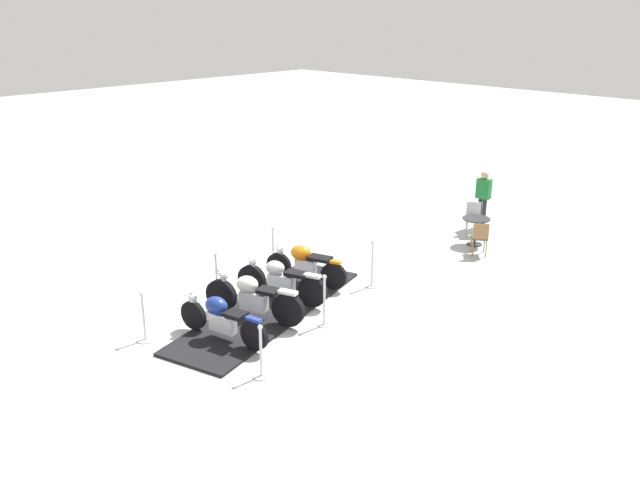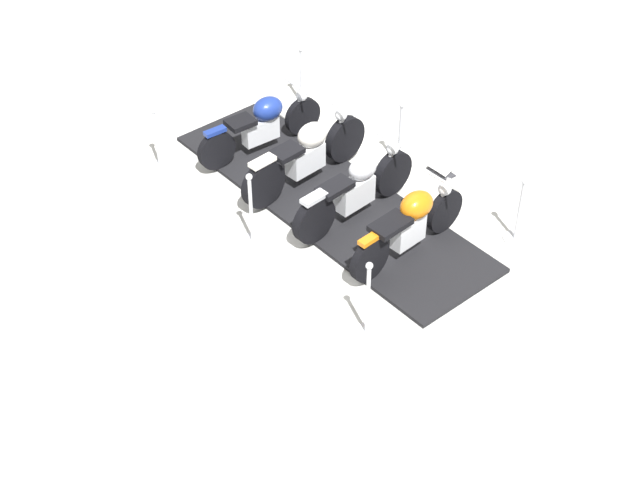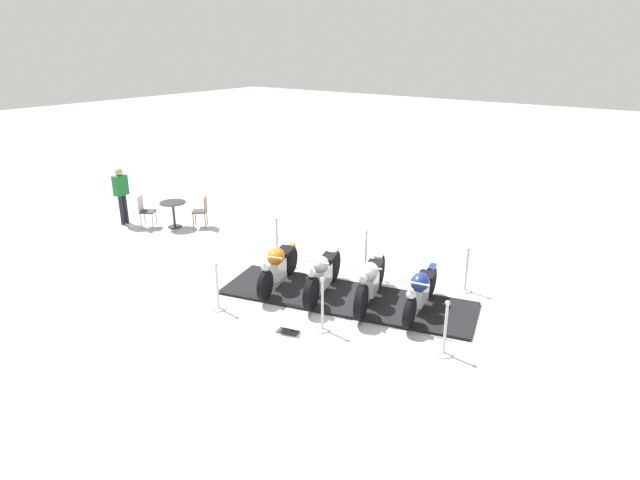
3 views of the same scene
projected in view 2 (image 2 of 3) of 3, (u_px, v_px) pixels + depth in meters
The scene contains 13 objects.
ground_plane at pixel (329, 201), 13.54m from camera, with size 80.00×80.00×0.00m, color silver.
display_platform at pixel (329, 199), 13.52m from camera, with size 5.33×1.59×0.06m, color black.
motorcycle_copper at pixel (411, 222), 12.29m from camera, with size 1.99×0.86×0.92m.
motorcycle_chrome at pixel (356, 188), 12.92m from camera, with size 2.12×0.91×0.98m.
motorcycle_cream at pixel (307, 153), 13.52m from camera, with size 2.23×0.95×1.03m.
motorcycle_navy at pixel (263, 123), 14.14m from camera, with size 2.12×0.69×0.89m.
stanchion_right_rear at pixel (301, 87), 15.34m from camera, with size 0.35×0.35×1.03m.
stanchion_right_front at pixel (518, 220), 12.68m from camera, with size 0.32×0.32×1.01m.
stanchion_left_mid at pixel (251, 218), 12.61m from camera, with size 0.29×0.29×1.11m.
stanchion_right_mid at pixel (400, 145), 13.98m from camera, with size 0.32×0.32×1.08m.
stanchion_left_rear at pixel (158, 148), 13.97m from camera, with size 0.32×0.32×1.02m.
stanchion_left_front at pixel (367, 310), 11.30m from camera, with size 0.32×0.32×1.13m.
info_placard at pixel (442, 169), 14.01m from camera, with size 0.32×0.45×0.20m.
Camera 2 is at (-4.75, -9.61, 8.29)m, focal length 53.56 mm.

